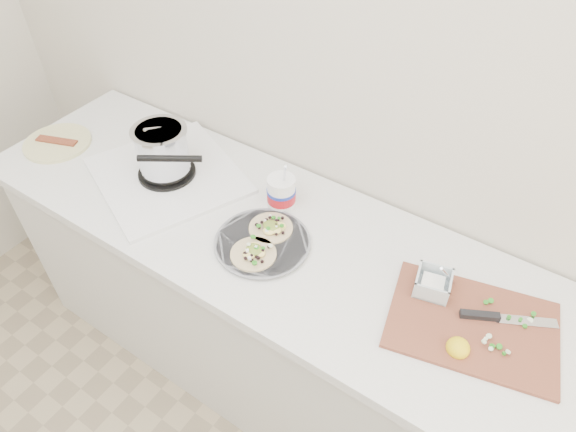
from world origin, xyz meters
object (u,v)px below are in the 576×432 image
Objects in this scene: stove at (164,159)px; tub at (282,191)px; cutboard at (471,319)px; bacon_plate at (57,143)px; taco_plate at (262,240)px.

tub is at bearing 37.46° from stove.
stove is 0.44m from tub.
tub is at bearing 158.54° from cutboard.
cutboard is at bearing 23.94° from stove.
bacon_plate is at bearing 170.25° from cutboard.
tub is at bearing 105.48° from taco_plate.
taco_plate reaches higher than bacon_plate.
taco_plate is (0.48, -0.08, -0.06)m from stove.
bacon_plate is (-1.62, -0.09, -0.01)m from cutboard.
cutboard is 1.62m from bacon_plate.
tub is (0.43, 0.10, -0.01)m from stove.
tub reaches higher than cutboard.
tub is 0.85× the size of bacon_plate.
bacon_plate is at bearing -145.54° from stove.
cutboard is (1.12, 0.00, -0.06)m from stove.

